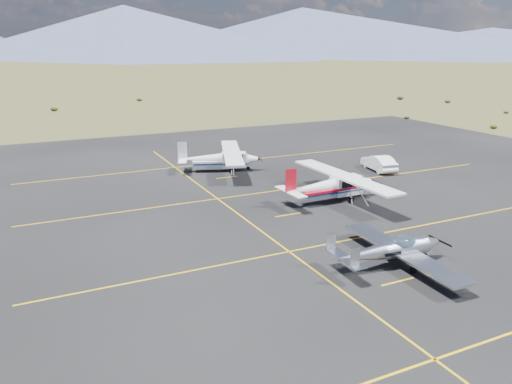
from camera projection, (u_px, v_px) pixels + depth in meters
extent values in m
plane|color=#383D1C|center=(398.00, 246.00, 28.58)|extent=(1600.00, 1600.00, 0.00)
cube|color=black|center=(329.00, 211.00, 34.64)|extent=(72.00, 72.00, 0.02)
cube|color=#B8BABF|center=(402.00, 251.00, 26.09)|extent=(1.70, 8.74, 0.12)
ellipsoid|color=#99BFD8|center=(403.00, 243.00, 25.96)|extent=(1.62, 0.96, 0.79)
cube|color=#B8BABF|center=(345.00, 258.00, 24.65)|extent=(0.78, 2.92, 0.06)
cube|color=#B8BABF|center=(355.00, 258.00, 23.54)|extent=(0.53, 0.08, 0.97)
cube|color=#B8BABF|center=(331.00, 242.00, 25.41)|extent=(0.53, 0.08, 0.97)
cylinder|color=black|center=(424.00, 256.00, 26.84)|extent=(0.33, 0.10, 0.33)
cylinder|color=black|center=(413.00, 270.00, 25.15)|extent=(0.39, 0.12, 0.39)
cylinder|color=black|center=(385.00, 253.00, 27.19)|extent=(0.39, 0.12, 0.39)
cube|color=white|center=(346.00, 185.00, 37.00)|extent=(2.28, 1.24, 1.38)
cube|color=white|center=(344.00, 176.00, 36.71)|extent=(1.94, 11.27, 0.14)
cube|color=black|center=(346.00, 181.00, 36.92)|extent=(1.67, 1.27, 0.56)
cube|color=#B60F1E|center=(331.00, 189.00, 36.44)|extent=(5.14, 1.35, 0.18)
cube|color=#B60F1E|center=(291.00, 180.00, 34.61)|extent=(0.87, 0.10, 1.63)
cube|color=white|center=(291.00, 192.00, 34.85)|extent=(0.87, 3.29, 0.06)
cylinder|color=black|center=(359.00, 194.00, 37.83)|extent=(0.37, 0.11, 0.37)
cylinder|color=black|center=(351.00, 200.00, 36.19)|extent=(0.45, 0.15, 0.45)
cylinder|color=black|center=(334.00, 193.00, 38.02)|extent=(0.45, 0.15, 0.45)
cube|color=white|center=(234.00, 160.00, 45.32)|extent=(2.42, 1.79, 1.33)
cube|color=white|center=(232.00, 152.00, 45.11)|extent=(5.05, 10.70, 0.14)
cube|color=black|center=(234.00, 157.00, 45.24)|extent=(1.87, 1.63, 0.54)
cube|color=white|center=(220.00, 161.00, 45.22)|extent=(5.02, 2.72, 0.18)
cube|color=white|center=(182.00, 151.00, 44.60)|extent=(0.81, 0.34, 1.57)
cube|color=white|center=(183.00, 159.00, 44.82)|extent=(1.75, 3.21, 0.06)
cylinder|color=black|center=(248.00, 169.00, 45.69)|extent=(0.37, 0.21, 0.35)
cylinder|color=black|center=(232.00, 171.00, 44.54)|extent=(0.45, 0.27, 0.43)
cylinder|color=black|center=(230.00, 166.00, 46.51)|extent=(0.45, 0.27, 0.43)
imported|color=white|center=(379.00, 163.00, 45.55)|extent=(2.27, 4.56, 1.44)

